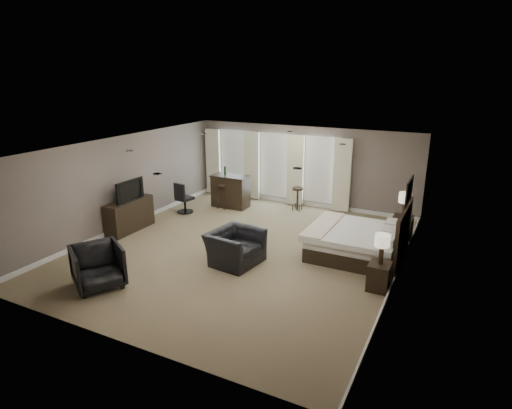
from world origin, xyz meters
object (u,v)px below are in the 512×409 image
at_px(armchair_far, 98,265).
at_px(bar_counter, 231,191).
at_px(nightstand_near, 379,276).
at_px(tv, 128,198).
at_px(bar_stool_left, 223,196).
at_px(nightstand_far, 402,229).
at_px(lamp_far, 404,205).
at_px(lamp_near, 382,249).
at_px(desk_chair, 185,198).
at_px(dresser, 129,215).
at_px(armchair_near, 235,242).
at_px(bed, 355,229).
at_px(bar_stool_right, 297,199).

distance_m(armchair_far, bar_counter, 5.96).
distance_m(nightstand_near, tv, 6.96).
bearing_deg(nightstand_near, bar_stool_left, 150.48).
height_order(nightstand_far, lamp_far, lamp_far).
height_order(nightstand_far, lamp_near, lamp_near).
xyz_separation_m(nightstand_near, desk_chair, (-6.46, 2.29, 0.21)).
bearing_deg(dresser, tv, 0.00).
bearing_deg(bar_stool_left, lamp_near, -29.52).
height_order(nightstand_near, bar_counter, bar_counter).
bearing_deg(armchair_far, armchair_near, -9.22).
bearing_deg(nightstand_far, desk_chair, -174.61).
bearing_deg(lamp_near, armchair_near, -176.19).
relative_size(armchair_near, armchair_far, 1.21).
bearing_deg(lamp_near, nightstand_far, 90.00).
bearing_deg(bar_stool_left, bed, -20.11).
relative_size(dresser, bar_stool_left, 1.83).
distance_m(lamp_far, bar_counter, 5.53).
bearing_deg(tv, dresser, 0.00).
relative_size(lamp_near, dresser, 0.42).
bearing_deg(lamp_near, desk_chair, 160.50).
bearing_deg(lamp_near, bar_counter, 147.71).
bearing_deg(armchair_far, bed, -16.03).
xyz_separation_m(armchair_near, desk_chair, (-3.22, 2.51, -0.03)).
bearing_deg(bar_counter, dresser, -114.51).
xyz_separation_m(armchair_near, bar_stool_left, (-2.38, 3.40, -0.11)).
xyz_separation_m(nightstand_far, armchair_near, (-3.24, -3.12, 0.19)).
relative_size(nightstand_near, lamp_near, 0.90).
relative_size(bar_stool_left, bar_stool_right, 1.10).
height_order(bed, bar_stool_right, bed).
bearing_deg(lamp_far, armchair_far, -134.01).
distance_m(tv, bar_counter, 3.49).
bearing_deg(bed, desk_chair, 171.44).
height_order(armchair_near, desk_chair, armchair_near).
xyz_separation_m(lamp_far, dresser, (-6.92, -2.58, -0.55)).
relative_size(bed, nightstand_far, 3.23).
relative_size(nightstand_near, lamp_far, 0.86).
distance_m(tv, desk_chair, 2.07).
distance_m(armchair_far, bar_stool_right, 6.82).
bearing_deg(nightstand_far, armchair_near, -136.14).
distance_m(armchair_near, bar_stool_left, 4.15).
height_order(nightstand_far, dresser, dresser).
bearing_deg(bar_stool_left, bar_counter, 64.78).
relative_size(bar_counter, bar_stool_right, 1.63).
bearing_deg(nightstand_near, armchair_far, -154.46).
xyz_separation_m(bar_counter, bar_stool_right, (2.10, 0.62, -0.16)).
bearing_deg(desk_chair, bar_stool_right, -140.11).
height_order(armchair_far, bar_stool_right, armchair_far).
bearing_deg(lamp_far, bar_stool_right, 160.71).
bearing_deg(armchair_near, nightstand_near, -78.50).
relative_size(nightstand_far, bar_counter, 0.54).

